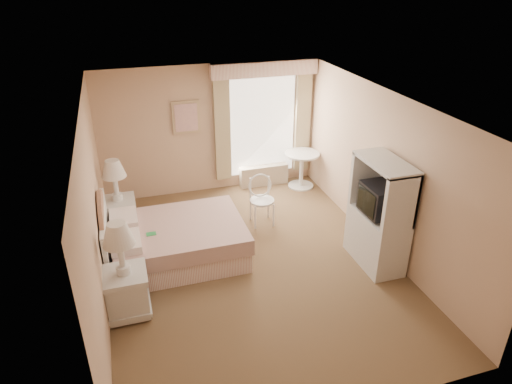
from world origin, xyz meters
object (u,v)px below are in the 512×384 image
object	(u,v)px
bed	(171,241)
cafe_chair	(261,196)
round_table	(302,164)
armoire	(378,222)
nightstand_far	(119,207)
nightstand_near	(125,282)

from	to	relation	value
bed	cafe_chair	distance (m)	1.80
round_table	armoire	distance (m)	2.80
bed	cafe_chair	xyz separation A→B (m)	(1.66, 0.68, 0.18)
nightstand_far	armoire	size ratio (longest dim) A/B	0.78
bed	round_table	distance (m)	3.40
bed	nightstand_far	size ratio (longest dim) A/B	1.57
nightstand_far	nightstand_near	bearing A→B (deg)	-90.00
round_table	armoire	xyz separation A→B (m)	(0.06, -2.79, 0.20)
nightstand_near	round_table	xyz separation A→B (m)	(3.59, 2.87, -0.02)
round_table	nightstand_near	bearing A→B (deg)	-141.34
nightstand_far	armoire	distance (m)	4.17
round_table	nightstand_far	bearing A→B (deg)	-167.77
cafe_chair	round_table	bearing A→B (deg)	44.96
nightstand_near	nightstand_far	bearing A→B (deg)	90.00
bed	nightstand_near	world-z (taller)	nightstand_near
nightstand_near	round_table	distance (m)	4.60
bed	armoire	xyz separation A→B (m)	(2.94, -0.99, 0.37)
bed	cafe_chair	bearing A→B (deg)	22.43
nightstand_far	cafe_chair	size ratio (longest dim) A/B	1.48
bed	nightstand_near	distance (m)	1.30
bed	nightstand_far	xyz separation A→B (m)	(-0.71, 1.03, 0.17)
nightstand_near	nightstand_far	size ratio (longest dim) A/B	1.02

